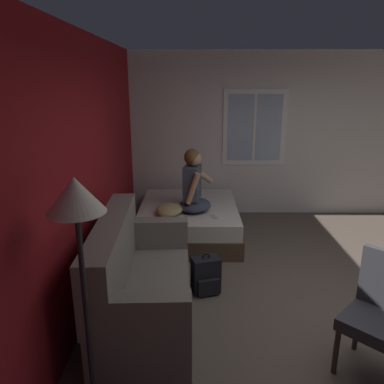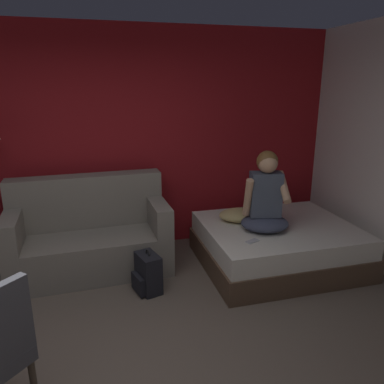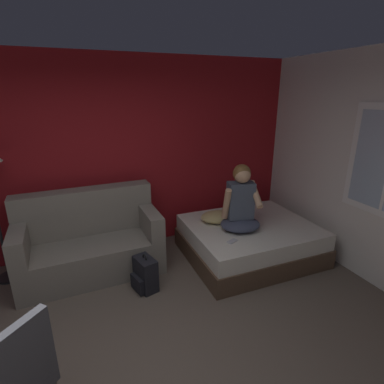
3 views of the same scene
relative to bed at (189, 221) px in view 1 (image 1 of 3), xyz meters
name	(u,v)px [view 1 (image 1 of 3)]	position (x,y,z in m)	size (l,w,h in m)	color
ground_plane	(334,315)	(-1.97, -1.48, -0.24)	(40.00, 40.00, 0.00)	brown
wall_back_accent	(68,184)	(-1.97, 1.05, 1.11)	(10.98, 0.16, 2.70)	maroon
wall_side_with_window	(277,135)	(1.10, -1.47, 1.12)	(0.19, 6.29, 2.70)	silver
bed	(189,221)	(0.00, 0.00, 0.00)	(1.72, 1.45, 0.48)	#4C3828
couch	(138,285)	(-2.08, 0.44, 0.16)	(1.73, 0.88, 1.04)	slate
side_chair	(381,311)	(-2.68, -1.52, 0.30)	(0.65, 0.65, 0.98)	#382D23
person_seated	(194,186)	(-0.22, -0.08, 0.60)	(0.60, 0.54, 0.88)	#383D51
backpack	(206,276)	(-1.54, -0.21, -0.04)	(0.30, 0.34, 0.46)	black
throw_pillow	(170,209)	(-0.38, 0.25, 0.31)	(0.48, 0.36, 0.14)	tan
cell_phone	(214,217)	(-0.48, -0.35, 0.25)	(0.07, 0.14, 0.01)	#B7B7BC
floor_lamp	(78,220)	(-3.07, 0.63, 1.19)	(0.36, 0.36, 1.70)	black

